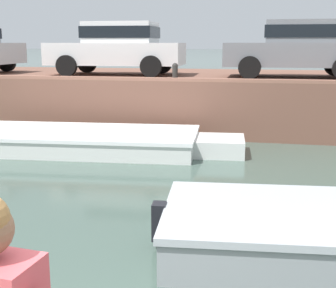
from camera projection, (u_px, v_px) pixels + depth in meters
ground_plane at (183, 202)px, 7.19m from camera, size 400.00×400.00×0.00m
far_quay_wall at (226, 98)px, 14.41m from camera, size 60.00×6.00×1.46m
far_wall_coping at (217, 80)px, 11.49m from camera, size 60.00×0.24×0.08m
boat_moored_west_white at (88, 141)px, 10.64m from camera, size 6.61×2.63×0.44m
car_left_inner_white at (118, 46)px, 13.88m from camera, size 4.04×2.04×1.54m
car_centre_grey at (298, 46)px, 12.84m from camera, size 3.85×1.90×1.54m
mooring_bollard_mid at (175, 71)px, 11.79m from camera, size 0.15×0.15×0.45m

